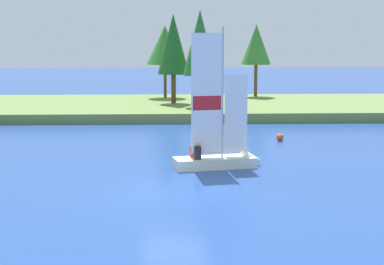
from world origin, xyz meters
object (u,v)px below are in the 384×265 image
object	(u,v)px
channel_buoy	(280,137)
shoreline_tree_midright	(200,43)
shoreline_tree_centre	(173,45)
shoreline_tree_right	(256,45)
sailboat	(226,155)
shoreline_tree_midleft	(165,45)

from	to	relation	value
channel_buoy	shoreline_tree_midright	bearing A→B (deg)	109.20
shoreline_tree_midright	shoreline_tree_centre	bearing A→B (deg)	125.92
shoreline_tree_right	channel_buoy	xyz separation A→B (m)	(-1.37, -19.46, -4.99)
sailboat	channel_buoy	distance (m)	7.86
shoreline_tree_centre	shoreline_tree_right	world-z (taller)	shoreline_tree_centre
shoreline_tree_centre	shoreline_tree_midright	world-z (taller)	shoreline_tree_midright
shoreline_tree_midright	channel_buoy	world-z (taller)	shoreline_tree_midright
shoreline_tree_right	sailboat	size ratio (longest dim) A/B	0.95
shoreline_tree_midleft	shoreline_tree_midright	distance (m)	7.79
shoreline_tree_midright	sailboat	bearing A→B (deg)	-89.24
shoreline_tree_centre	shoreline_tree_midright	distance (m)	3.31
shoreline_tree_midleft	shoreline_tree_midright	size ratio (longest dim) A/B	0.86
shoreline_tree_midleft	shoreline_tree_midright	world-z (taller)	shoreline_tree_midright
sailboat	shoreline_tree_midleft	bearing A→B (deg)	85.37
shoreline_tree_centre	shoreline_tree_right	bearing A→B (deg)	36.59
shoreline_tree_midright	shoreline_tree_right	distance (m)	9.69
channel_buoy	shoreline_tree_midleft	bearing A→B (deg)	109.38
shoreline_tree_midright	channel_buoy	xyz separation A→B (m)	(3.96, -11.38, -5.19)
shoreline_tree_centre	channel_buoy	distance (m)	16.07
shoreline_tree_midleft	sailboat	world-z (taller)	shoreline_tree_midleft
shoreline_tree_midleft	shoreline_tree_centre	size ratio (longest dim) A/B	0.88
shoreline_tree_midleft	sailboat	xyz separation A→B (m)	(2.86, -25.63, -4.62)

